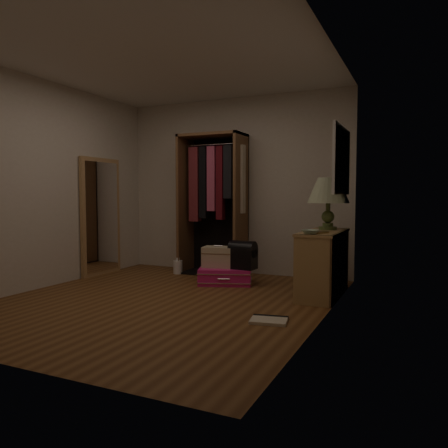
% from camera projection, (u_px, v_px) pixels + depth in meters
% --- Properties ---
extents(ground, '(4.00, 4.00, 0.00)m').
position_uv_depth(ground, '(163.00, 301.00, 4.80)').
color(ground, brown).
rests_on(ground, ground).
extents(room_walls, '(3.52, 4.02, 2.60)m').
position_uv_depth(room_walls, '(170.00, 164.00, 4.71)').
color(room_walls, beige).
rests_on(room_walls, ground).
extents(console_bookshelf, '(0.42, 1.12, 0.75)m').
position_uv_depth(console_bookshelf, '(323.00, 261.00, 5.08)').
color(console_bookshelf, '#A4804F').
rests_on(console_bookshelf, ground).
extents(open_wardrobe, '(0.99, 0.50, 2.05)m').
position_uv_depth(open_wardrobe, '(215.00, 193.00, 6.43)').
color(open_wardrobe, brown).
rests_on(open_wardrobe, ground).
extents(floor_mirror, '(0.06, 0.80, 1.70)m').
position_uv_depth(floor_mirror, '(101.00, 217.00, 6.36)').
color(floor_mirror, tan).
rests_on(floor_mirror, ground).
extents(pink_suitcase, '(0.82, 0.71, 0.21)m').
position_uv_depth(pink_suitcase, '(225.00, 276.00, 5.74)').
color(pink_suitcase, '#D41972').
rests_on(pink_suitcase, ground).
extents(train_case, '(0.44, 0.34, 0.29)m').
position_uv_depth(train_case, '(218.00, 257.00, 5.77)').
color(train_case, '#B5AA8A').
rests_on(train_case, pink_suitcase).
extents(black_bag, '(0.35, 0.24, 0.37)m').
position_uv_depth(black_bag, '(243.00, 254.00, 5.63)').
color(black_bag, black).
rests_on(black_bag, pink_suitcase).
extents(table_lamp, '(0.55, 0.55, 0.62)m').
position_uv_depth(table_lamp, '(328.00, 192.00, 5.20)').
color(table_lamp, '#465C2C').
rests_on(table_lamp, console_bookshelf).
extents(brass_tray, '(0.23, 0.23, 0.01)m').
position_uv_depth(brass_tray, '(319.00, 232.00, 4.79)').
color(brass_tray, olive).
rests_on(brass_tray, console_bookshelf).
extents(ceramic_bowl, '(0.22, 0.22, 0.04)m').
position_uv_depth(ceramic_bowl, '(310.00, 232.00, 4.65)').
color(ceramic_bowl, '#A8C9AE').
rests_on(ceramic_bowl, console_bookshelf).
extents(white_jug, '(0.16, 0.16, 0.24)m').
position_uv_depth(white_jug, '(178.00, 267.00, 6.47)').
color(white_jug, white).
rests_on(white_jug, ground).
extents(floor_book, '(0.37, 0.32, 0.03)m').
position_uv_depth(floor_book, '(269.00, 320.00, 4.02)').
color(floor_book, beige).
rests_on(floor_book, ground).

